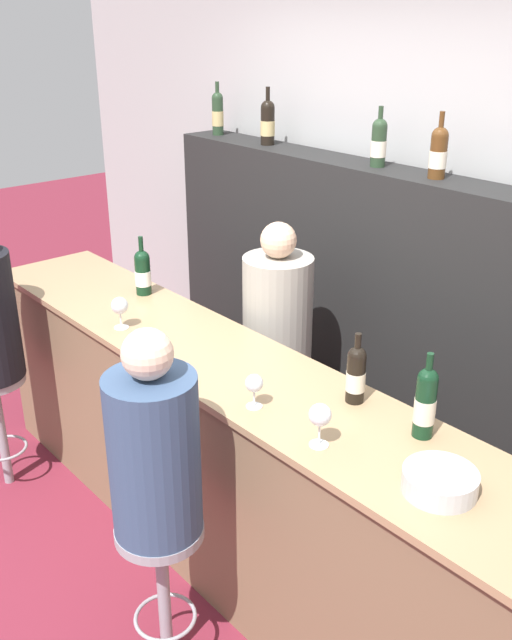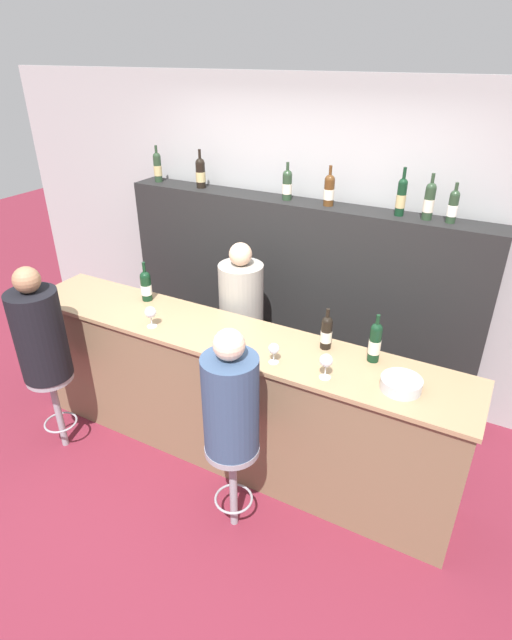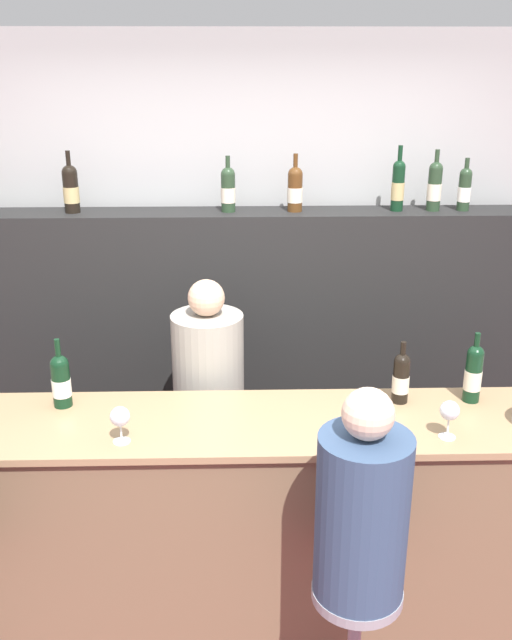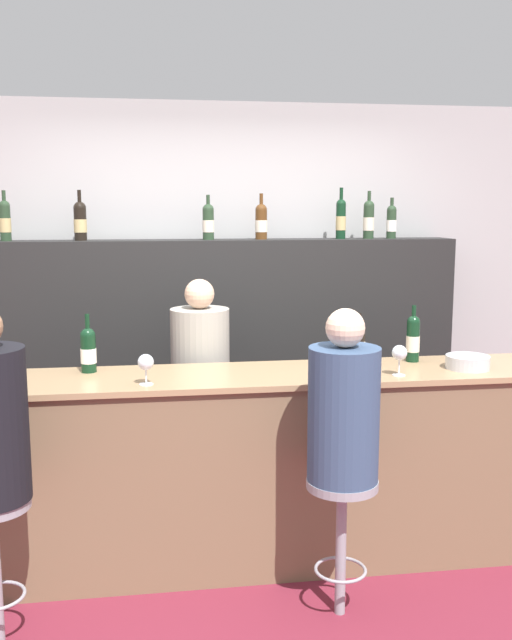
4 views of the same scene
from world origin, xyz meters
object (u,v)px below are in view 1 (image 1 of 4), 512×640
at_px(wine_bottle_counter_1, 356,374).
at_px(bar_stool_right, 161,559).
at_px(wine_bottle_counter_2, 425,402).
at_px(wine_bottle_backbar_0, 218,113).
at_px(wine_glass_1, 254,384).
at_px(metal_bowl, 440,482).
at_px(wine_bottle_backbar_1, 268,122).
at_px(guest_seated_right, 154,448).
at_px(wine_glass_0, 120,306).
at_px(wine_bottle_backbar_2, 379,142).
at_px(wine_bottle_counter_0, 143,272).
at_px(wine_glass_2, 320,416).
at_px(bartender, 277,374).
at_px(wine_bottle_backbar_3, 438,152).

relative_size(wine_bottle_counter_1, bar_stool_right, 0.42).
height_order(wine_bottle_counter_2, wine_bottle_backbar_0, wine_bottle_backbar_0).
height_order(wine_glass_1, metal_bowl, wine_glass_1).
bearing_deg(wine_bottle_backbar_1, guest_seated_right, -52.43).
bearing_deg(wine_glass_0, wine_bottle_counter_1, 15.18).
height_order(wine_bottle_backbar_2, wine_glass_1, wine_bottle_backbar_2).
distance_m(wine_bottle_backbar_0, wine_glass_0, 1.67).
distance_m(wine_bottle_counter_0, bar_stool_right, 1.53).
height_order(wine_bottle_counter_2, metal_bowl, wine_bottle_counter_2).
distance_m(wine_bottle_backbar_2, wine_glass_0, 1.48).
height_order(wine_bottle_counter_1, wine_bottle_backbar_0, wine_bottle_backbar_0).
bearing_deg(wine_bottle_counter_2, wine_bottle_backbar_0, 157.92).
bearing_deg(wine_bottle_backbar_1, wine_bottle_counter_0, -83.75).
xyz_separation_m(wine_bottle_backbar_1, wine_glass_0, (0.40, -1.27, -0.66)).
bearing_deg(wine_bottle_backbar_2, wine_bottle_counter_2, -41.77).
distance_m(wine_bottle_counter_2, bar_stool_right, 1.15).
relative_size(wine_bottle_backbar_1, wine_glass_2, 2.00).
bearing_deg(wine_glass_2, wine_bottle_counter_1, 111.18).
bearing_deg(metal_bowl, bar_stool_right, -148.45).
relative_size(wine_bottle_backbar_1, bartender, 0.21).
height_order(bar_stool_right, bartender, bartender).
height_order(wine_glass_0, wine_glass_1, wine_glass_0).
bearing_deg(wine_glass_0, wine_bottle_counter_0, 133.38).
distance_m(wine_bottle_counter_2, wine_bottle_backbar_3, 1.34).
bearing_deg(wine_bottle_counter_0, wine_bottle_backbar_2, 53.08).
bearing_deg(wine_bottle_backbar_3, wine_bottle_backbar_0, 180.00).
height_order(wine_bottle_counter_1, wine_bottle_backbar_3, wine_bottle_backbar_3).
bearing_deg(wine_bottle_backbar_0, wine_bottle_counter_1, -25.10).
relative_size(wine_glass_1, guest_seated_right, 0.17).
xyz_separation_m(wine_bottle_counter_2, bar_stool_right, (-0.59, -0.72, -0.67)).
xyz_separation_m(wine_bottle_backbar_3, metal_bowl, (0.94, -1.17, -0.73)).
relative_size(wine_bottle_counter_1, wine_bottle_counter_2, 0.88).
xyz_separation_m(wine_bottle_backbar_1, wine_bottle_backbar_3, (1.17, 0.00, -0.01)).
bearing_deg(bartender, wine_bottle_backbar_0, 154.31).
xyz_separation_m(wine_bottle_backbar_1, wine_glass_2, (1.69, -1.27, -0.66)).
bearing_deg(wine_bottle_counter_2, wine_glass_2, -121.26).
distance_m(wine_bottle_backbar_0, bartender, 1.73).
distance_m(wine_bottle_backbar_0, wine_bottle_backbar_2, 1.28).
bearing_deg(wine_bottle_counter_0, bartender, 32.13).
distance_m(wine_bottle_backbar_3, bartender, 1.34).
relative_size(wine_bottle_counter_2, guest_seated_right, 0.40).
distance_m(wine_bottle_backbar_3, wine_glass_0, 1.62).
xyz_separation_m(wine_glass_1, wine_glass_2, (0.34, -0.00, 0.02)).
bearing_deg(wine_bottle_backbar_2, bartender, -100.24).
height_order(bar_stool_right, guest_seated_right, guest_seated_right).
bearing_deg(guest_seated_right, bar_stool_right, 135.00).
relative_size(wine_bottle_backbar_2, wine_glass_2, 1.82).
height_order(wine_glass_1, bartender, bartender).
distance_m(wine_bottle_counter_0, wine_bottle_counter_1, 1.46).
relative_size(bar_stool_right, bartender, 0.45).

